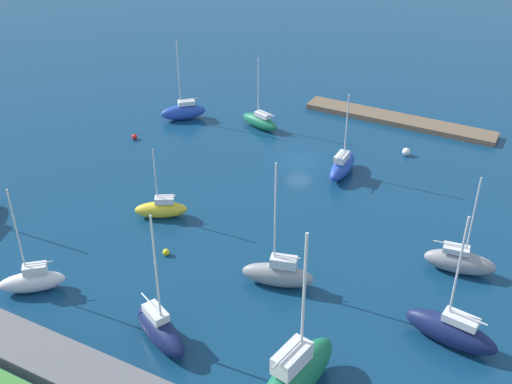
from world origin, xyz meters
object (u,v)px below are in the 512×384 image
object	(u,v)px
pier_dock	(399,120)
sailboat_navy_inner_mooring	(160,330)
sailboat_blue_lone_south	(342,166)
sailboat_green_by_breakwater	(260,121)
sailboat_gray_far_south	(460,261)
mooring_buoy_white	(406,152)
sailboat_white_off_beacon	(32,280)
sailboat_gray_east_end	(278,273)
mooring_buoy_red	(134,137)
sailboat_yellow_mid_basin	(161,209)
sailboat_navy_west_end	(451,330)
sailboat_blue_along_channel	(184,111)
mooring_buoy_yellow	(166,252)
sailboat_green_lone_north	(296,375)

from	to	relation	value
pier_dock	sailboat_navy_inner_mooring	bearing A→B (deg)	84.57
sailboat_blue_lone_south	sailboat_green_by_breakwater	distance (m)	14.25
sailboat_gray_far_south	mooring_buoy_white	world-z (taller)	sailboat_gray_far_south
sailboat_navy_inner_mooring	sailboat_white_off_beacon	distance (m)	12.39
sailboat_gray_east_end	sailboat_gray_far_south	world-z (taller)	sailboat_gray_east_end
pier_dock	mooring_buoy_red	bearing A→B (deg)	35.95
sailboat_yellow_mid_basin	sailboat_navy_west_end	world-z (taller)	sailboat_navy_west_end
sailboat_blue_along_channel	mooring_buoy_yellow	bearing A→B (deg)	76.73
sailboat_white_off_beacon	sailboat_green_lone_north	bearing A→B (deg)	140.73
sailboat_green_lone_north	sailboat_green_by_breakwater	size ratio (longest dim) A/B	1.48
sailboat_gray_east_end	sailboat_yellow_mid_basin	bearing A→B (deg)	-30.73
sailboat_gray_east_end	sailboat_blue_lone_south	distance (m)	19.36
pier_dock	sailboat_navy_west_end	distance (m)	37.57
sailboat_gray_east_end	mooring_buoy_red	world-z (taller)	sailboat_gray_east_end
sailboat_navy_west_end	mooring_buoy_white	xyz separation A→B (m)	(11.06, -26.79, -0.78)
sailboat_gray_far_south	sailboat_navy_west_end	bearing A→B (deg)	-90.21
sailboat_yellow_mid_basin	sailboat_navy_west_end	size ratio (longest dim) A/B	0.67
sailboat_gray_east_end	sailboat_blue_along_channel	world-z (taller)	sailboat_gray_east_end
sailboat_blue_lone_south	sailboat_yellow_mid_basin	xyz separation A→B (m)	(12.22, 15.37, -0.21)
sailboat_green_by_breakwater	mooring_buoy_red	distance (m)	14.97
sailboat_gray_far_south	mooring_buoy_red	world-z (taller)	sailboat_gray_far_south
sailboat_navy_inner_mooring	mooring_buoy_yellow	bearing A→B (deg)	148.08
sailboat_gray_east_end	sailboat_blue_lone_south	bearing A→B (deg)	-99.66
mooring_buoy_white	mooring_buoy_red	bearing A→B (deg)	20.39
sailboat_gray_far_south	sailboat_blue_along_channel	world-z (taller)	sailboat_blue_along_channel
sailboat_gray_east_end	sailboat_green_by_breakwater	bearing A→B (deg)	-75.11
sailboat_blue_lone_south	mooring_buoy_red	size ratio (longest dim) A/B	13.57
sailboat_blue_lone_south	sailboat_yellow_mid_basin	world-z (taller)	sailboat_blue_lone_south
sailboat_yellow_mid_basin	sailboat_blue_along_channel	bearing A→B (deg)	-92.17
sailboat_green_by_breakwater	mooring_buoy_red	world-z (taller)	sailboat_green_by_breakwater
sailboat_blue_along_channel	mooring_buoy_yellow	size ratio (longest dim) A/B	16.29
sailboat_navy_west_end	sailboat_green_by_breakwater	bearing A→B (deg)	-33.77
mooring_buoy_white	mooring_buoy_red	xyz separation A→B (m)	(29.16, 10.84, -0.11)
sailboat_white_off_beacon	sailboat_navy_west_end	world-z (taller)	sailboat_navy_west_end
sailboat_gray_far_south	sailboat_navy_west_end	distance (m)	8.77
pier_dock	sailboat_gray_far_south	world-z (taller)	sailboat_gray_far_south
sailboat_white_off_beacon	sailboat_navy_inner_mooring	bearing A→B (deg)	140.12
sailboat_navy_west_end	mooring_buoy_white	bearing A→B (deg)	-59.73
pier_dock	sailboat_navy_west_end	xyz separation A→B (m)	(-14.33, 34.72, 0.90)
sailboat_navy_west_end	pier_dock	bearing A→B (deg)	-59.74
pier_dock	sailboat_blue_along_channel	distance (m)	26.45
pier_dock	sailboat_navy_west_end	world-z (taller)	sailboat_navy_west_end
sailboat_white_off_beacon	sailboat_gray_far_south	bearing A→B (deg)	171.91
sailboat_blue_lone_south	sailboat_navy_west_end	world-z (taller)	sailboat_navy_west_end
pier_dock	sailboat_navy_west_end	bearing A→B (deg)	112.42
sailboat_green_lone_north	sailboat_green_by_breakwater	xyz separation A→B (m)	(20.77, -34.91, -0.88)
sailboat_gray_far_south	sailboat_gray_east_end	bearing A→B (deg)	-154.37
sailboat_green_lone_north	sailboat_navy_inner_mooring	world-z (taller)	sailboat_green_lone_north
pier_dock	sailboat_green_lone_north	size ratio (longest dim) A/B	1.82
sailboat_green_lone_north	sailboat_white_off_beacon	xyz separation A→B (m)	(23.02, 0.23, -0.75)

